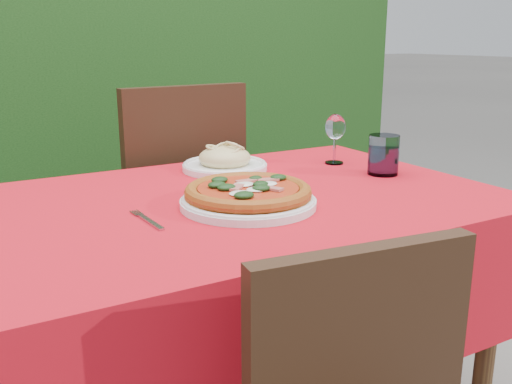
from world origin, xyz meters
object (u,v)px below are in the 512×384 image
chair_far (175,202)px  pasta_plate (225,161)px  water_glass (383,157)px  fork (150,222)px  wine_glass (335,129)px  pizza_plate (248,195)px

chair_far → pasta_plate: 0.43m
pasta_plate → water_glass: 0.46m
water_glass → fork: 0.73m
wine_glass → water_glass: bearing=-79.8°
chair_far → pasta_plate: bearing=88.7°
pizza_plate → fork: (-0.24, -0.00, -0.02)m
pasta_plate → wine_glass: (0.33, -0.09, 0.08)m
pasta_plate → fork: 0.51m
pizza_plate → wine_glass: 0.53m
chair_far → wine_glass: 0.65m
pizza_plate → pasta_plate: bearing=71.4°
water_glass → pasta_plate: bearing=143.2°
pizza_plate → wine_glass: size_ratio=2.47×
pasta_plate → wine_glass: wine_glass is taller
fork → chair_far: bearing=61.5°
pizza_plate → water_glass: bearing=10.4°
pizza_plate → wine_glass: wine_glass is taller
pizza_plate → fork: size_ratio=2.28×
pizza_plate → wine_glass: bearing=30.9°
water_glass → wine_glass: wine_glass is taller
water_glass → wine_glass: bearing=100.2°
chair_far → wine_glass: chair_far is taller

